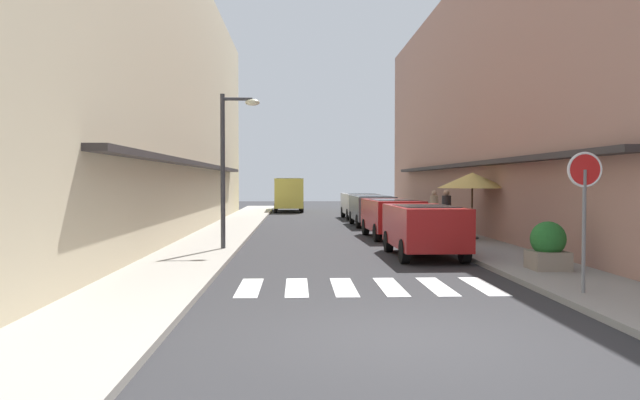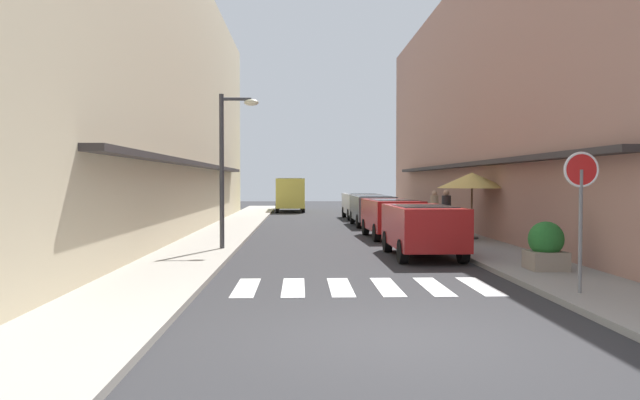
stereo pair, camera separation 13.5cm
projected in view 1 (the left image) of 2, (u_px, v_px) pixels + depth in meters
ground_plane at (333, 236)px, 23.54m from camera, size 84.22×84.22×0.00m
sidewalk_left at (221, 235)px, 23.37m from camera, size 2.29×53.60×0.12m
sidewalk_right at (444, 234)px, 23.71m from camera, size 2.29×53.60×0.12m
building_row_left at (131, 96)px, 23.98m from camera, size 5.50×36.45×11.08m
building_row_right at (528, 101)px, 24.59m from camera, size 5.50×36.45×10.83m
crosswalk at (367, 287)px, 12.23m from camera, size 5.20×2.20×0.01m
parked_car_near at (424, 225)px, 17.02m from camera, size 1.84×4.00×1.47m
parked_car_mid at (392, 214)px, 22.79m from camera, size 1.94×4.10×1.47m
parked_car_far at (372, 207)px, 28.99m from camera, size 1.86×4.46×1.47m
parked_car_distant at (360, 203)px, 34.54m from camera, size 1.92×4.33×1.47m
delivery_van at (289, 192)px, 43.02m from camera, size 2.10×5.44×2.37m
round_street_sign at (585, 185)px, 10.93m from camera, size 0.65×0.07×2.56m
street_lamp at (230, 153)px, 18.21m from camera, size 1.19×0.28×4.66m
cafe_umbrella at (472, 181)px, 21.30m from camera, size 2.44×2.44×2.34m
planter_corner at (548, 246)px, 13.88m from camera, size 0.82×0.82×1.11m
pedestrian_walking_near at (446, 211)px, 22.66m from camera, size 0.34×0.34×1.72m
pedestrian_walking_far at (434, 209)px, 25.86m from camera, size 0.34×0.34×1.64m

